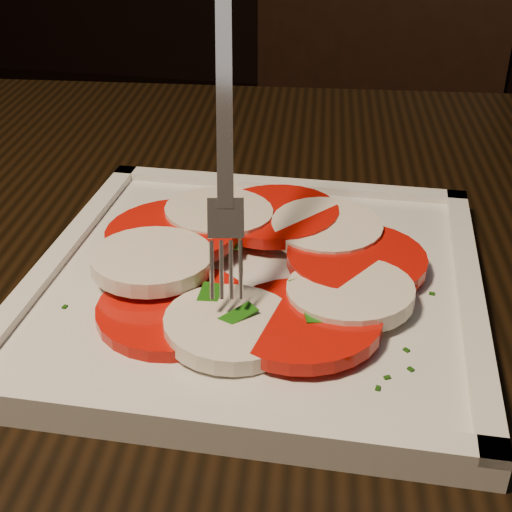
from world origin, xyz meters
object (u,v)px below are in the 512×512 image
object	(u,v)px
table	(157,354)
plate	(256,285)
fork	(225,126)
chair	(348,172)

from	to	relation	value
table	plate	distance (m)	0.15
plate	fork	xyz separation A→B (m)	(-0.02, 0.00, 0.11)
chair	plate	xyz separation A→B (m)	(-0.01, -0.70, 0.22)
fork	plate	bearing A→B (deg)	-16.81
plate	table	bearing A→B (deg)	154.47
plate	fork	distance (m)	0.11
chair	plate	bearing A→B (deg)	-75.65
table	plate	size ratio (longest dim) A/B	4.45
chair	table	bearing A→B (deg)	-83.54
table	fork	world-z (taller)	fork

